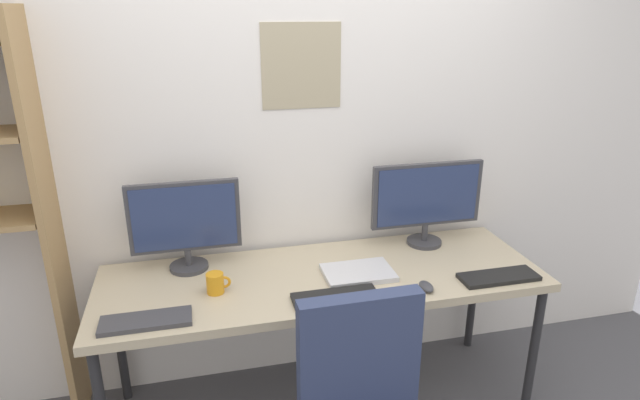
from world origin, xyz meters
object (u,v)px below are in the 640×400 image
Objects in this scene: monitor_right at (427,199)px; keyboard_right at (499,277)px; monitor_left at (185,222)px; desk at (323,285)px; computer_mouse at (426,287)px; laptop_closed at (358,273)px; keyboard_left at (146,321)px; coffee_mug at (216,283)px; keyboard_center at (336,297)px.

monitor_right is 0.53m from keyboard_right.
desk is at bearing -19.49° from monitor_left.
computer_mouse is 0.30× the size of laptop_closed.
coffee_mug is (0.28, 0.18, 0.04)m from keyboard_left.
desk is at bearing -160.51° from monitor_right.
monitor_right is at bearing 17.89° from keyboard_left.
laptop_closed is at bearing 49.64° from keyboard_center.
keyboard_center and keyboard_right have the same top height.
monitor_left reaches higher than keyboard_right.
coffee_mug is at bearing -166.41° from monitor_right.
desk is 3.50× the size of monitor_right.
computer_mouse reaches higher than desk.
laptop_closed is (-0.44, -0.26, -0.23)m from monitor_right.
keyboard_left is at bearing 180.00° from keyboard_right.
keyboard_left is 1.54m from keyboard_right.
desk is 0.18m from laptop_closed.
keyboard_left is 0.77m from keyboard_center.
keyboard_center is 0.52m from coffee_mug.
monitor_right is 1.66× the size of keyboard_left.
keyboard_right is at bearing -17.89° from monitor_left.
keyboard_center is at bearing 180.00° from keyboard_right.
desk is 0.70m from monitor_right.
monitor_left is 0.78m from keyboard_center.
laptop_closed is (0.16, -0.04, 0.06)m from desk.
monitor_right reaches higher than monitor_left.
laptop_closed is at bearing 11.36° from keyboard_left.
monitor_right reaches higher than keyboard_left.
keyboard_left is 0.95m from laptop_closed.
monitor_right is 0.55m from computer_mouse.
monitor_right is 1.14m from coffee_mug.
computer_mouse reaches higher than keyboard_right.
desk is 0.24m from keyboard_center.
monitor_left is 1.44× the size of keyboard_left.
monitor_left is at bearing 155.59° from computer_mouse.
monitor_right is 1.82× the size of laptop_closed.
keyboard_right is at bearing -68.96° from monitor_right.
monitor_left is 0.87× the size of monitor_right.
desk is at bearing 5.93° from coffee_mug.
laptop_closed reaches higher than keyboard_center.
coffee_mug is (-0.49, -0.05, 0.10)m from desk.
coffee_mug reaches higher than desk.
keyboard_center is (0.00, -0.23, 0.06)m from desk.
desk is 6.38× the size of laptop_closed.
coffee_mug is at bearing 167.76° from computer_mouse.
computer_mouse is (1.18, -0.01, 0.01)m from keyboard_left.
desk is 4.03× the size of monitor_left.
monitor_right is 1.58× the size of keyboard_center.
desk is at bearing 148.98° from computer_mouse.
keyboard_center is (-0.60, -0.44, -0.24)m from monitor_right.
keyboard_left is at bearing 180.00° from keyboard_center.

